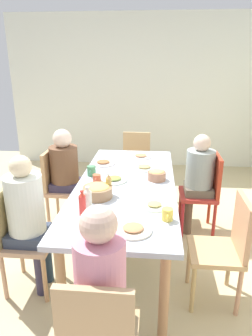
{
  "coord_description": "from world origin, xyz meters",
  "views": [
    {
      "loc": [
        2.67,
        0.26,
        1.87
      ],
      "look_at": [
        0.0,
        0.0,
        0.92
      ],
      "focal_mm": 33.2,
      "sensor_mm": 36.0,
      "label": 1
    }
  ],
  "objects_px": {
    "chair_0": "(226,245)",
    "plate_2": "(141,156)",
    "chair_2": "(206,189)",
    "cup_1": "(99,228)",
    "chair_4": "(136,161)",
    "cup_2": "(97,178)",
    "bowl_0": "(157,175)",
    "dining_table": "(126,191)",
    "bottle_0": "(82,204)",
    "plate_5": "(103,163)",
    "bottle_2": "(88,198)",
    "bowl_1": "(98,191)",
    "person_1": "(65,169)",
    "chair_3": "(19,234)",
    "person_3": "(27,213)",
    "chair_5": "(99,336)",
    "cup_3": "(91,171)",
    "plate_3": "(144,168)",
    "plate_4": "(114,179)",
    "cup_0": "(167,214)",
    "chair_1": "(59,184)",
    "person_2": "(198,175)",
    "person_5": "(101,292)",
    "plate_1": "(133,229)",
    "plate_0": "(154,206)",
    "bottle_1": "(109,185)"
  },
  "relations": [
    {
      "from": "plate_2",
      "to": "plate_4",
      "type": "bearing_deg",
      "value": -15.86
    },
    {
      "from": "chair_0",
      "to": "plate_2",
      "type": "relative_size",
      "value": 3.67
    },
    {
      "from": "chair_4",
      "to": "plate_5",
      "type": "xyz_separation_m",
      "value": [
        0.93,
        -0.3,
        0.27
      ]
    },
    {
      "from": "plate_3",
      "to": "chair_4",
      "type": "bearing_deg",
      "value": -171.65
    },
    {
      "from": "chair_5",
      "to": "chair_2",
      "type": "bearing_deg",
      "value": 157.53
    },
    {
      "from": "chair_3",
      "to": "cup_3",
      "type": "bearing_deg",
      "value": 146.44
    },
    {
      "from": "chair_2",
      "to": "bowl_1",
      "type": "bearing_deg",
      "value": -49.94
    },
    {
      "from": "chair_2",
      "to": "cup_1",
      "type": "bearing_deg",
      "value": -32.52
    },
    {
      "from": "person_3",
      "to": "plate_0",
      "type": "height_order",
      "value": "person_3"
    },
    {
      "from": "bowl_0",
      "to": "chair_1",
      "type": "bearing_deg",
      "value": -111.05
    },
    {
      "from": "bowl_0",
      "to": "person_1",
      "type": "bearing_deg",
      "value": -112.74
    },
    {
      "from": "bowl_1",
      "to": "chair_2",
      "type": "bearing_deg",
      "value": 130.06
    },
    {
      "from": "cup_2",
      "to": "bottle_0",
      "type": "distance_m",
      "value": 0.66
    },
    {
      "from": "plate_1",
      "to": "bowl_0",
      "type": "xyz_separation_m",
      "value": [
        -0.96,
        0.15,
        0.04
      ]
    },
    {
      "from": "chair_3",
      "to": "bowl_0",
      "type": "xyz_separation_m",
      "value": [
        -0.66,
        1.11,
        0.31
      ]
    },
    {
      "from": "bowl_0",
      "to": "cup_3",
      "type": "relative_size",
      "value": 1.45
    },
    {
      "from": "person_5",
      "to": "plate_4",
      "type": "bearing_deg",
      "value": -175.18
    },
    {
      "from": "person_3",
      "to": "chair_5",
      "type": "relative_size",
      "value": 1.32
    },
    {
      "from": "plate_4",
      "to": "bottle_2",
      "type": "height_order",
      "value": "bottle_2"
    },
    {
      "from": "bottle_0",
      "to": "bowl_0",
      "type": "bearing_deg",
      "value": 144.81
    },
    {
      "from": "cup_3",
      "to": "chair_5",
      "type": "bearing_deg",
      "value": 12.45
    },
    {
      "from": "person_1",
      "to": "bottle_2",
      "type": "bearing_deg",
      "value": 24.61
    },
    {
      "from": "chair_2",
      "to": "bottle_2",
      "type": "distance_m",
      "value": 1.56
    },
    {
      "from": "plate_1",
      "to": "bottle_2",
      "type": "distance_m",
      "value": 0.48
    },
    {
      "from": "dining_table",
      "to": "chair_4",
      "type": "bearing_deg",
      "value": 180.0
    },
    {
      "from": "plate_0",
      "to": "chair_2",
      "type": "bearing_deg",
      "value": 150.97
    },
    {
      "from": "chair_1",
      "to": "chair_3",
      "type": "height_order",
      "value": "same"
    },
    {
      "from": "chair_3",
      "to": "person_3",
      "type": "distance_m",
      "value": 0.21
    },
    {
      "from": "chair_3",
      "to": "person_3",
      "type": "relative_size",
      "value": 0.76
    },
    {
      "from": "person_1",
      "to": "cup_0",
      "type": "relative_size",
      "value": 9.86
    },
    {
      "from": "plate_1",
      "to": "plate_3",
      "type": "relative_size",
      "value": 1.06
    },
    {
      "from": "chair_4",
      "to": "cup_2",
      "type": "relative_size",
      "value": 8.1
    },
    {
      "from": "plate_2",
      "to": "cup_0",
      "type": "height_order",
      "value": "cup_0"
    },
    {
      "from": "plate_2",
      "to": "bowl_1",
      "type": "xyz_separation_m",
      "value": [
        1.14,
        -0.3,
        0.04
      ]
    },
    {
      "from": "bottle_2",
      "to": "plate_3",
      "type": "bearing_deg",
      "value": 157.56
    },
    {
      "from": "chair_2",
      "to": "plate_5",
      "type": "bearing_deg",
      "value": -89.39
    },
    {
      "from": "dining_table",
      "to": "chair_3",
      "type": "xyz_separation_m",
      "value": [
        0.54,
        -0.83,
        -0.18
      ]
    },
    {
      "from": "chair_0",
      "to": "person_3",
      "type": "distance_m",
      "value": 1.58
    },
    {
      "from": "chair_3",
      "to": "plate_2",
      "type": "height_order",
      "value": "chair_3"
    },
    {
      "from": "chair_3",
      "to": "bowl_1",
      "type": "xyz_separation_m",
      "value": [
        -0.21,
        0.62,
        0.32
      ]
    },
    {
      "from": "bowl_1",
      "to": "bottle_2",
      "type": "distance_m",
      "value": 0.22
    },
    {
      "from": "cup_3",
      "to": "bottle_1",
      "type": "height_order",
      "value": "bottle_1"
    },
    {
      "from": "chair_0",
      "to": "cup_1",
      "type": "bearing_deg",
      "value": -68.63
    },
    {
      "from": "bottle_2",
      "to": "bowl_1",
      "type": "bearing_deg",
      "value": 170.65
    },
    {
      "from": "person_2",
      "to": "person_5",
      "type": "relative_size",
      "value": 0.92
    },
    {
      "from": "cup_3",
      "to": "bottle_0",
      "type": "bearing_deg",
      "value": 7.01
    },
    {
      "from": "plate_4",
      "to": "bowl_1",
      "type": "relative_size",
      "value": 1.01
    },
    {
      "from": "bowl_0",
      "to": "dining_table",
      "type": "bearing_deg",
      "value": -68.25
    },
    {
      "from": "dining_table",
      "to": "chair_5",
      "type": "bearing_deg",
      "value": 0.0
    },
    {
      "from": "bottle_0",
      "to": "plate_4",
      "type": "bearing_deg",
      "value": 168.88
    }
  ]
}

